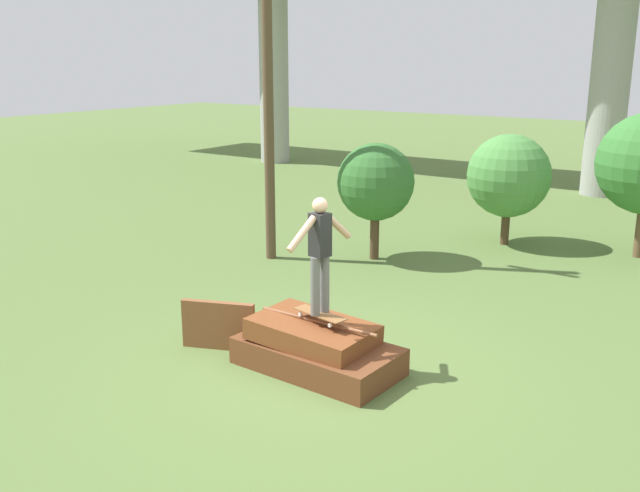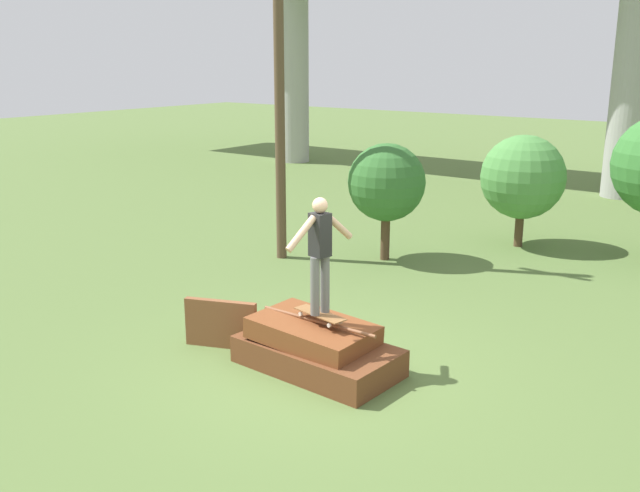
{
  "view_description": "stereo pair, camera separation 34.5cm",
  "coord_description": "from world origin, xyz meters",
  "px_view_note": "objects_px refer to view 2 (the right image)",
  "views": [
    {
      "loc": [
        4.87,
        -7.09,
        3.96
      ],
      "look_at": [
        0.03,
        0.02,
        1.67
      ],
      "focal_mm": 40.0,
      "sensor_mm": 36.0,
      "label": 1
    },
    {
      "loc": [
        5.15,
        -6.89,
        3.96
      ],
      "look_at": [
        0.03,
        0.02,
        1.67
      ],
      "focal_mm": 40.0,
      "sensor_mm": 36.0,
      "label": 2
    }
  ],
  "objects_px": {
    "tree_behind_left": "(387,183)",
    "skateboard": "(320,314)",
    "skater": "(320,248)",
    "tree_behind_right": "(523,177)",
    "utility_pole": "(279,53)"
  },
  "relations": [
    {
      "from": "utility_pole",
      "to": "tree_behind_left",
      "type": "height_order",
      "value": "utility_pole"
    },
    {
      "from": "skater",
      "to": "tree_behind_right",
      "type": "bearing_deg",
      "value": 92.2
    },
    {
      "from": "utility_pole",
      "to": "tree_behind_left",
      "type": "distance_m",
      "value": 3.23
    },
    {
      "from": "tree_behind_right",
      "to": "tree_behind_left",
      "type": "bearing_deg",
      "value": -124.23
    },
    {
      "from": "skater",
      "to": "tree_behind_right",
      "type": "relative_size",
      "value": 0.63
    },
    {
      "from": "utility_pole",
      "to": "tree_behind_right",
      "type": "bearing_deg",
      "value": 46.48
    },
    {
      "from": "skater",
      "to": "tree_behind_left",
      "type": "relative_size",
      "value": 0.65
    },
    {
      "from": "skateboard",
      "to": "utility_pole",
      "type": "xyz_separation_m",
      "value": [
        -3.82,
        3.84,
        3.26
      ]
    },
    {
      "from": "skater",
      "to": "utility_pole",
      "type": "distance_m",
      "value": 5.92
    },
    {
      "from": "skater",
      "to": "utility_pole",
      "type": "relative_size",
      "value": 0.19
    },
    {
      "from": "skateboard",
      "to": "tree_behind_left",
      "type": "xyz_separation_m",
      "value": [
        -2.06,
        4.96,
        0.8
      ]
    },
    {
      "from": "utility_pole",
      "to": "tree_behind_right",
      "type": "xyz_separation_m",
      "value": [
        3.53,
        3.72,
        -2.52
      ]
    },
    {
      "from": "tree_behind_left",
      "to": "skateboard",
      "type": "bearing_deg",
      "value": -67.5
    },
    {
      "from": "skateboard",
      "to": "tree_behind_left",
      "type": "distance_m",
      "value": 5.43
    },
    {
      "from": "skater",
      "to": "tree_behind_right",
      "type": "distance_m",
      "value": 7.57
    }
  ]
}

